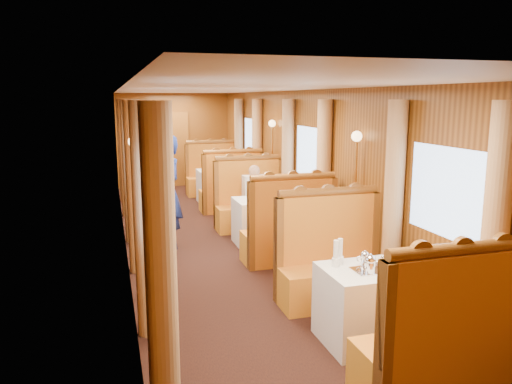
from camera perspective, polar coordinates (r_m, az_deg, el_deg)
name	(u,v)px	position (r m, az deg, el deg)	size (l,w,h in m)	color
floor	(223,247)	(8.11, -3.80, -6.30)	(3.00, 12.00, 0.01)	black
ceiling	(221,89)	(7.76, -4.03, 11.65)	(3.00, 12.00, 0.01)	silver
wall_far	(174,140)	(13.73, -9.38, 5.87)	(3.00, 2.50, 0.01)	brown
wall_left	(123,174)	(7.66, -14.93, 1.95)	(12.00, 2.50, 0.01)	brown
wall_right	(311,167)	(8.29, 6.28, 2.88)	(12.00, 2.50, 0.01)	brown
doorway_far	(174,149)	(13.72, -9.34, 4.82)	(0.80, 0.04, 2.00)	brown
table_near	(376,304)	(5.14, 13.51, -12.39)	(1.05, 0.72, 0.75)	white
banquette_near_fwd	(441,349)	(4.36, 20.42, -16.46)	(1.30, 0.55, 1.34)	#BA4C14
banquette_near_aft	(332,267)	(5.96, 8.65, -8.44)	(1.30, 0.55, 1.34)	#BA4C14
table_mid	(267,221)	(8.20, 1.30, -3.37)	(1.05, 0.72, 0.75)	white
banquette_mid_fwd	(289,234)	(7.26, 3.74, -4.85)	(1.30, 0.55, 1.34)	#BA4C14
banquette_mid_aft	(251,206)	(9.14, -0.63, -1.60)	(1.30, 0.55, 1.34)	#BA4C14
table_far	(221,186)	(11.51, -3.99, 0.69)	(1.05, 0.72, 0.75)	white
banquette_far_fwd	(232,192)	(10.53, -2.81, 0.04)	(1.30, 0.55, 1.34)	#BA4C14
banquette_far_aft	(212,177)	(12.48, -5.00, 1.68)	(1.30, 0.55, 1.34)	#BA4C14
tea_tray	(371,270)	(4.91, 12.96, -8.70)	(0.34, 0.26, 0.01)	silver
teapot_left	(370,267)	(4.80, 12.89, -8.33)	(0.18, 0.13, 0.14)	silver
teapot_right	(385,266)	(4.87, 14.55, -8.20)	(0.17, 0.12, 0.13)	silver
teapot_back	(365,260)	(5.02, 12.30, -7.65)	(0.14, 0.11, 0.12)	silver
fruit_plate	(409,267)	(5.06, 17.12, -8.20)	(0.22, 0.22, 0.05)	white
cup_inboard	(336,256)	(4.94, 9.11, -7.24)	(0.08, 0.08, 0.26)	white
cup_outboard	(340,254)	(5.00, 9.56, -7.03)	(0.08, 0.08, 0.26)	white
rose_vase_mid	(266,188)	(8.09, 1.12, 0.44)	(0.06, 0.06, 0.36)	silver
rose_vase_far	(221,162)	(11.43, -3.99, 3.42)	(0.06, 0.06, 0.36)	silver
window_left_near	(137,212)	(4.18, -13.43, -2.24)	(1.20, 0.90, 0.01)	#8AADDA
curtain_left_near_a	(161,275)	(3.52, -10.79, -9.27)	(0.22, 0.22, 2.35)	tan
curtain_left_near_b	(145,222)	(5.01, -12.59, -3.32)	(0.22, 0.22, 2.35)	tan
window_right_near	(447,193)	(5.24, 21.02, -0.09)	(1.20, 0.90, 0.01)	#8AADDA
curtain_right_near_a	(494,242)	(4.65, 25.57, -5.22)	(0.22, 0.22, 2.35)	tan
curtain_right_near_b	(393,205)	(5.86, 15.42, -1.43)	(0.22, 0.22, 2.35)	tan
window_left_mid	(124,161)	(7.64, -14.89, 3.44)	(1.20, 0.90, 0.01)	#8AADDA
curtain_left_mid_a	(135,188)	(6.91, -13.71, 0.45)	(0.22, 0.22, 2.35)	tan
curtain_left_mid_b	(130,172)	(8.45, -14.25, 2.25)	(0.22, 0.22, 2.35)	tan
window_right_mid	(310,155)	(8.26, 6.21, 4.25)	(1.20, 0.90, 0.01)	#8AADDA
curtain_right_mid_a	(323,179)	(7.55, 7.70, 1.51)	(0.22, 0.22, 2.35)	tan
curtain_right_mid_b	(288,166)	(8.98, 3.65, 3.03)	(0.22, 0.22, 2.35)	tan
window_left_far	(119,142)	(11.12, -15.44, 5.57)	(1.20, 0.90, 0.01)	#8AADDA
curtain_left_far_a	(125,158)	(10.37, -14.69, 3.73)	(0.22, 0.22, 2.35)	tan
curtain_left_far_b	(123,151)	(11.92, -14.95, 4.58)	(0.22, 0.22, 2.35)	tan
window_right_far	(252,139)	(11.56, -0.48, 6.13)	(1.20, 0.90, 0.01)	#8AADDA
curtain_right_far_a	(257,154)	(10.81, 0.12, 4.35)	(0.22, 0.22, 2.35)	tan
curtain_right_far_b	(239,147)	(12.30, -1.95, 5.11)	(0.22, 0.22, 2.35)	tan
sconce_left_fore	(136,184)	(5.92, -13.52, 0.84)	(0.14, 0.14, 1.95)	#BF8C3F
sconce_right_fore	(355,174)	(6.66, 11.29, 2.01)	(0.14, 0.14, 1.95)	#BF8C3F
sconce_left_aft	(126,153)	(9.38, -14.68, 4.33)	(0.14, 0.14, 1.95)	#BF8C3F
sconce_right_aft	(272,149)	(9.87, 1.84, 4.96)	(0.14, 0.14, 1.95)	#BF8C3F
steward	(167,192)	(7.99, -10.08, -0.02)	(0.66, 0.43, 1.81)	navy
passenger	(255,192)	(8.81, -0.14, 0.05)	(0.40, 0.44, 0.76)	beige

